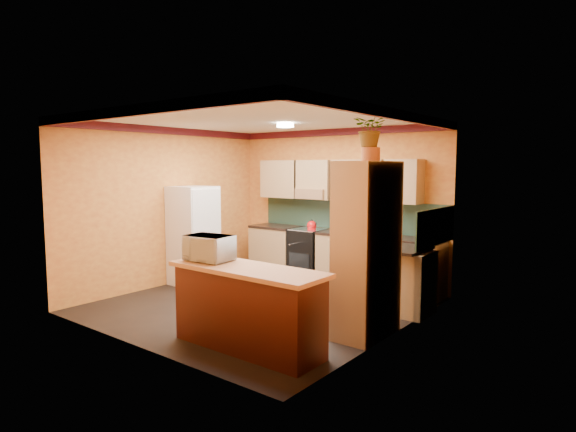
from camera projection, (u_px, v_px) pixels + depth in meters
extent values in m
plane|color=black|center=(260.00, 305.00, 7.10)|extent=(4.20, 4.20, 0.00)
cube|color=white|center=(259.00, 120.00, 6.83)|extent=(4.20, 4.20, 0.04)
cube|color=gold|center=(337.00, 205.00, 8.61)|extent=(4.20, 0.04, 2.70)
cube|color=gold|center=(135.00, 229.00, 5.32)|extent=(4.20, 0.04, 2.70)
cube|color=gold|center=(168.00, 207.00, 8.25)|extent=(0.04, 4.20, 2.70)
cube|color=gold|center=(393.00, 225.00, 5.68)|extent=(0.04, 4.20, 2.70)
cube|color=#1E382C|center=(349.00, 215.00, 8.47)|extent=(3.70, 0.02, 0.53)
cube|color=#1E382C|center=(436.00, 227.00, 6.81)|extent=(0.02, 1.40, 0.53)
cube|color=tan|center=(337.00, 180.00, 8.37)|extent=(3.10, 0.34, 0.70)
cylinder|color=white|center=(285.00, 125.00, 7.30)|extent=(0.26, 0.26, 0.06)
cube|color=tan|center=(338.00, 259.00, 8.34)|extent=(3.65, 0.60, 0.88)
cube|color=black|center=(338.00, 233.00, 8.29)|extent=(3.65, 0.62, 0.04)
cube|color=black|center=(309.00, 254.00, 8.72)|extent=(0.58, 0.58, 0.91)
cube|color=silver|center=(379.00, 235.00, 7.82)|extent=(0.48, 0.40, 0.03)
cube|color=tan|center=(402.00, 281.00, 6.70)|extent=(0.60, 0.80, 0.88)
cube|color=black|center=(403.00, 249.00, 6.65)|extent=(0.62, 0.80, 0.04)
cube|color=white|center=(193.00, 236.00, 8.29)|extent=(0.68, 0.66, 1.70)
cube|color=tan|center=(367.00, 250.00, 5.73)|extent=(0.48, 0.90, 2.10)
cylinder|color=#AF592A|center=(371.00, 154.00, 5.65)|extent=(0.22, 0.22, 0.16)
imported|color=tan|center=(371.00, 128.00, 5.62)|extent=(0.48, 0.45, 0.44)
cube|color=#4E1B12|center=(248.00, 310.00, 5.35)|extent=(1.80, 0.55, 0.88)
cube|color=tan|center=(247.00, 269.00, 5.31)|extent=(1.90, 0.65, 0.05)
imported|color=white|center=(209.00, 248.00, 5.66)|extent=(0.58, 0.43, 0.30)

